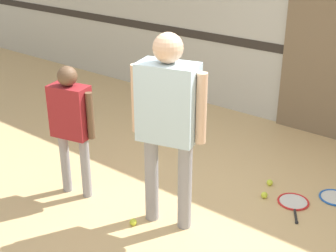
{
  "coord_description": "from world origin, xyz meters",
  "views": [
    {
      "loc": [
        2.12,
        -2.94,
        2.59
      ],
      "look_at": [
        -0.12,
        -0.11,
        0.98
      ],
      "focal_mm": 50.0,
      "sensor_mm": 36.0,
      "label": 1
    }
  ],
  "objects_px": {
    "person_student_left": "(71,118)",
    "tennis_ball_by_spare_racket": "(264,195)",
    "person_instructor": "(168,113)",
    "racket_second_spare": "(336,198)",
    "tennis_ball_stray_left": "(270,183)",
    "racket_spare_on_floor": "(293,202)",
    "tennis_ball_near_instructor": "(133,222)"
  },
  "relations": [
    {
      "from": "person_instructor",
      "to": "tennis_ball_stray_left",
      "type": "height_order",
      "value": "person_instructor"
    },
    {
      "from": "person_student_left",
      "to": "tennis_ball_by_spare_racket",
      "type": "xyz_separation_m",
      "value": [
        1.55,
        1.1,
        -0.8
      ]
    },
    {
      "from": "racket_second_spare",
      "to": "tennis_ball_by_spare_racket",
      "type": "distance_m",
      "value": 0.72
    },
    {
      "from": "person_instructor",
      "to": "person_student_left",
      "type": "relative_size",
      "value": 1.31
    },
    {
      "from": "person_instructor",
      "to": "racket_spare_on_floor",
      "type": "bearing_deg",
      "value": 36.99
    },
    {
      "from": "racket_second_spare",
      "to": "tennis_ball_stray_left",
      "type": "height_order",
      "value": "tennis_ball_stray_left"
    },
    {
      "from": "racket_second_spare",
      "to": "tennis_ball_stray_left",
      "type": "distance_m",
      "value": 0.67
    },
    {
      "from": "racket_spare_on_floor",
      "to": "tennis_ball_by_spare_racket",
      "type": "distance_m",
      "value": 0.29
    },
    {
      "from": "person_student_left",
      "to": "racket_spare_on_floor",
      "type": "relative_size",
      "value": 2.5
    },
    {
      "from": "tennis_ball_near_instructor",
      "to": "tennis_ball_by_spare_racket",
      "type": "bearing_deg",
      "value": 57.75
    },
    {
      "from": "tennis_ball_by_spare_racket",
      "to": "tennis_ball_stray_left",
      "type": "xyz_separation_m",
      "value": [
        -0.07,
        0.26,
        0.0
      ]
    },
    {
      "from": "person_instructor",
      "to": "tennis_ball_stray_left",
      "type": "bearing_deg",
      "value": 54.29
    },
    {
      "from": "tennis_ball_near_instructor",
      "to": "tennis_ball_by_spare_racket",
      "type": "xyz_separation_m",
      "value": [
        0.73,
        1.16,
        0.0
      ]
    },
    {
      "from": "tennis_ball_near_instructor",
      "to": "racket_second_spare",
      "type": "bearing_deg",
      "value": 50.38
    },
    {
      "from": "racket_second_spare",
      "to": "person_student_left",
      "type": "bearing_deg",
      "value": -118.53
    },
    {
      "from": "racket_second_spare",
      "to": "tennis_ball_near_instructor",
      "type": "bearing_deg",
      "value": -103.7
    },
    {
      "from": "tennis_ball_near_instructor",
      "to": "tennis_ball_by_spare_racket",
      "type": "height_order",
      "value": "same"
    },
    {
      "from": "tennis_ball_by_spare_racket",
      "to": "person_instructor",
      "type": "bearing_deg",
      "value": -119.14
    },
    {
      "from": "person_student_left",
      "to": "tennis_ball_near_instructor",
      "type": "bearing_deg",
      "value": -17.18
    },
    {
      "from": "tennis_ball_stray_left",
      "to": "person_student_left",
      "type": "bearing_deg",
      "value": -137.59
    },
    {
      "from": "tennis_ball_near_instructor",
      "to": "person_student_left",
      "type": "bearing_deg",
      "value": 175.87
    },
    {
      "from": "person_student_left",
      "to": "racket_spare_on_floor",
      "type": "height_order",
      "value": "person_student_left"
    },
    {
      "from": "person_instructor",
      "to": "tennis_ball_near_instructor",
      "type": "height_order",
      "value": "person_instructor"
    },
    {
      "from": "person_instructor",
      "to": "tennis_ball_by_spare_racket",
      "type": "bearing_deg",
      "value": 45.78
    },
    {
      "from": "tennis_ball_stray_left",
      "to": "person_instructor",
      "type": "bearing_deg",
      "value": -110.62
    },
    {
      "from": "racket_spare_on_floor",
      "to": "tennis_ball_by_spare_racket",
      "type": "relative_size",
      "value": 8.19
    },
    {
      "from": "racket_spare_on_floor",
      "to": "tennis_ball_stray_left",
      "type": "distance_m",
      "value": 0.38
    },
    {
      "from": "racket_second_spare",
      "to": "tennis_ball_by_spare_racket",
      "type": "bearing_deg",
      "value": -117.84
    },
    {
      "from": "racket_spare_on_floor",
      "to": "tennis_ball_near_instructor",
      "type": "height_order",
      "value": "tennis_ball_near_instructor"
    },
    {
      "from": "person_instructor",
      "to": "racket_second_spare",
      "type": "distance_m",
      "value": 2.05
    },
    {
      "from": "person_student_left",
      "to": "racket_spare_on_floor",
      "type": "xyz_separation_m",
      "value": [
        1.83,
        1.19,
        -0.83
      ]
    },
    {
      "from": "person_instructor",
      "to": "racket_second_spare",
      "type": "height_order",
      "value": "person_instructor"
    }
  ]
}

